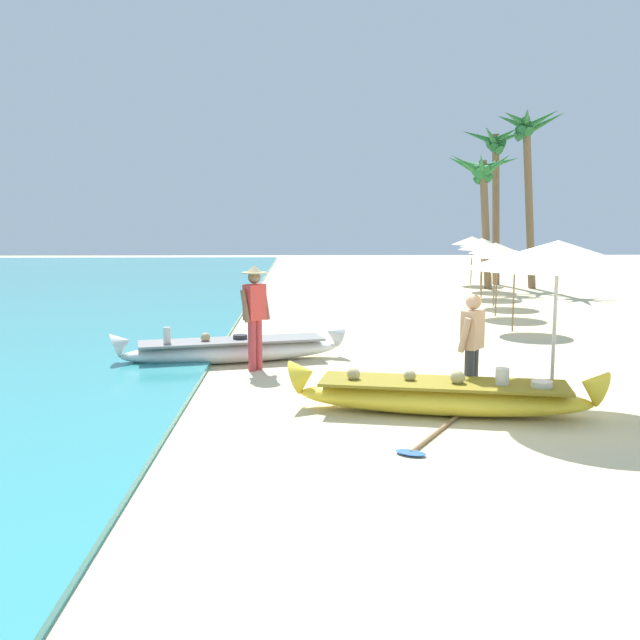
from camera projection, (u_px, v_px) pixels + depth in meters
name	position (u px, v px, depth m)	size (l,w,h in m)	color
ground_plane	(445.00, 406.00, 10.06)	(80.00, 80.00, 0.00)	beige
boat_yellow_foreground	(443.00, 396.00, 9.63)	(4.30, 1.58, 0.76)	yellow
boat_white_midground	(232.00, 349.00, 13.05)	(4.31, 1.70, 0.72)	white
person_vendor_hatted	(255.00, 310.00, 12.27)	(0.54, 0.53, 1.85)	#B2383D
person_tourist_customer	(472.00, 343.00, 10.00)	(0.48, 0.56, 1.60)	#333842
patio_umbrella_large	(558.00, 255.00, 9.59)	(2.43, 2.43, 2.36)	#B7B7BC
parasol_row_0	(515.00, 257.00, 16.43)	(1.60, 1.60, 1.91)	#8E6B47
parasol_row_1	(498.00, 252.00, 18.94)	(1.60, 1.60, 1.91)	#8E6B47
parasol_row_2	(496.00, 248.00, 21.07)	(1.60, 1.60, 1.91)	#8E6B47
parasol_row_3	(483.00, 245.00, 23.40)	(1.60, 1.60, 1.91)	#8E6B47
parasol_row_4	(482.00, 243.00, 25.61)	(1.60, 1.60, 1.91)	#8E6B47
parasol_row_5	(472.00, 241.00, 27.84)	(1.60, 1.60, 1.91)	#8E6B47
palm_tree_tall_inland	(528.00, 143.00, 25.84)	(2.61, 2.71, 6.62)	brown
palm_tree_leaning_seaward	(483.00, 178.00, 25.91)	(2.78, 2.58, 5.04)	brown
palm_tree_mid_cluster	(495.00, 158.00, 27.48)	(2.61, 2.44, 6.15)	brown
paddle	(429.00, 439.00, 8.49)	(1.10, 1.69, 0.05)	#8E6B47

